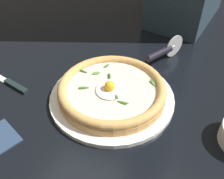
% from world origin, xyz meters
% --- Properties ---
extents(ground_plane, '(2.40, 2.40, 0.03)m').
position_xyz_m(ground_plane, '(0.00, 0.00, -0.01)').
color(ground_plane, black).
rests_on(ground_plane, ground).
extents(pizza_plate, '(0.33, 0.33, 0.01)m').
position_xyz_m(pizza_plate, '(-0.03, 0.03, 0.01)').
color(pizza_plate, white).
rests_on(pizza_plate, ground).
extents(pizza, '(0.28, 0.28, 0.05)m').
position_xyz_m(pizza, '(-0.03, 0.03, 0.03)').
color(pizza, '#E2A560').
rests_on(pizza, pizza_plate).
extents(pizza_cutter, '(0.14, 0.09, 0.07)m').
position_xyz_m(pizza_cutter, '(0.19, -0.06, 0.04)').
color(pizza_cutter, silver).
rests_on(pizza_cutter, ground).
extents(table_knife, '(0.07, 0.23, 0.01)m').
position_xyz_m(table_knife, '(-0.08, 0.33, 0.00)').
color(table_knife, silver).
rests_on(table_knife, ground).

